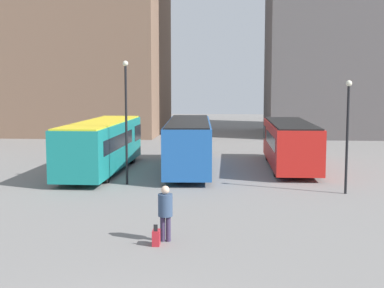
{
  "coord_description": "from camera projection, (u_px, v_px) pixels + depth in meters",
  "views": [
    {
      "loc": [
        2.23,
        -9.72,
        5.07
      ],
      "look_at": [
        0.36,
        12.96,
        2.5
      ],
      "focal_mm": 50.0,
      "sensor_mm": 36.0,
      "label": 1
    }
  ],
  "objects": [
    {
      "name": "traveler",
      "position": [
        165.0,
        208.0,
        17.18
      ],
      "size": [
        0.48,
        0.48,
        1.82
      ],
      "rotation": [
        0.0,
        0.0,
        1.6
      ],
      "color": "#382D4C",
      "rests_on": "ground_plane"
    },
    {
      "name": "suitcase",
      "position": [
        156.0,
        238.0,
        16.84
      ],
      "size": [
        0.24,
        0.41,
        0.71
      ],
      "rotation": [
        0.0,
        0.0,
        1.6
      ],
      "color": "#B7232D",
      "rests_on": "ground_plane"
    },
    {
      "name": "lamp_post_1",
      "position": [
        126.0,
        113.0,
        26.68
      ],
      "size": [
        0.28,
        0.28,
        6.21
      ],
      "color": "black",
      "rests_on": "ground_plane"
    },
    {
      "name": "bus_0",
      "position": [
        102.0,
        144.0,
        30.86
      ],
      "size": [
        2.58,
        11.09,
        2.92
      ],
      "rotation": [
        0.0,
        0.0,
        1.57
      ],
      "color": "#19847F",
      "rests_on": "ground_plane"
    },
    {
      "name": "bus_2",
      "position": [
        290.0,
        143.0,
        32.27
      ],
      "size": [
        2.67,
        10.22,
        2.78
      ],
      "rotation": [
        0.0,
        0.0,
        1.59
      ],
      "color": "red",
      "rests_on": "ground_plane"
    },
    {
      "name": "building_block_left",
      "position": [
        31.0,
        24.0,
        55.5
      ],
      "size": [
        27.44,
        14.65,
        22.42
      ],
      "color": "#7F604C",
      "rests_on": "ground_plane"
    },
    {
      "name": "bus_1",
      "position": [
        189.0,
        143.0,
        31.39
      ],
      "size": [
        3.24,
        11.2,
        2.94
      ],
      "rotation": [
        0.0,
        0.0,
        1.64
      ],
      "color": "#1E56A3",
      "rests_on": "ground_plane"
    },
    {
      "name": "lamp_post_0",
      "position": [
        348.0,
        127.0,
        24.42
      ],
      "size": [
        0.28,
        0.28,
        5.23
      ],
      "color": "black",
      "rests_on": "ground_plane"
    }
  ]
}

